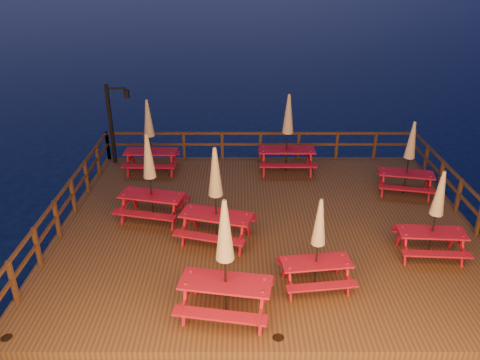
{
  "coord_description": "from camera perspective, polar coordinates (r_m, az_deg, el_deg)",
  "views": [
    {
      "loc": [
        -0.79,
        -11.88,
        7.47
      ],
      "look_at": [
        -0.78,
        0.6,
        1.52
      ],
      "focal_mm": 35.0,
      "sensor_mm": 36.0,
      "label": 1
    }
  ],
  "objects": [
    {
      "name": "lamp_post",
      "position": [
        17.86,
        -15.09,
        7.44
      ],
      "size": [
        0.85,
        0.18,
        3.0
      ],
      "color": "black",
      "rests_on": "deck"
    },
    {
      "name": "picnic_table_6",
      "position": [
        16.87,
        -10.97,
        5.37
      ],
      "size": [
        1.91,
        1.58,
        2.68
      ],
      "rotation": [
        0.0,
        0.0,
        -0.02
      ],
      "color": "maroon",
      "rests_on": "deck"
    },
    {
      "name": "deck",
      "position": [
        13.95,
        3.24,
        -5.94
      ],
      "size": [
        12.0,
        10.0,
        0.4
      ],
      "primitive_type": "cube",
      "color": "#492D17",
      "rests_on": "ground"
    },
    {
      "name": "picnic_table_2",
      "position": [
        15.93,
        19.92,
        2.63
      ],
      "size": [
        1.99,
        1.75,
        2.48
      ],
      "rotation": [
        0.0,
        0.0,
        -0.21
      ],
      "color": "maroon",
      "rests_on": "deck"
    },
    {
      "name": "ground",
      "position": [
        14.06,
        3.22,
        -6.64
      ],
      "size": [
        500.0,
        500.0,
        0.0
      ],
      "primitive_type": "plane",
      "color": "black",
      "rests_on": "ground"
    },
    {
      "name": "picnic_table_4",
      "position": [
        12.75,
        22.78,
        -3.79
      ],
      "size": [
        1.78,
        1.49,
        2.43
      ],
      "rotation": [
        0.0,
        0.0,
        -0.06
      ],
      "color": "maroon",
      "rests_on": "deck"
    },
    {
      "name": "picnic_table_1",
      "position": [
        16.66,
        5.82,
        5.8
      ],
      "size": [
        2.02,
        1.67,
        2.87
      ],
      "rotation": [
        0.0,
        0.0,
        -0.01
      ],
      "color": "maroon",
      "rests_on": "deck"
    },
    {
      "name": "picnic_table_0",
      "position": [
        9.81,
        -1.82,
        -9.45
      ],
      "size": [
        2.2,
        1.91,
        2.8
      ],
      "rotation": [
        0.0,
        0.0,
        -0.16
      ],
      "color": "maroon",
      "rests_on": "deck"
    },
    {
      "name": "picnic_table_7",
      "position": [
        12.33,
        -2.98,
        -1.75
      ],
      "size": [
        2.29,
        2.05,
        2.76
      ],
      "rotation": [
        0.0,
        0.0,
        -0.28
      ],
      "color": "maroon",
      "rests_on": "deck"
    },
    {
      "name": "railing",
      "position": [
        15.07,
        2.98,
        0.73
      ],
      "size": [
        11.8,
        9.75,
        1.1
      ],
      "color": "#392612",
      "rests_on": "deck"
    },
    {
      "name": "deck_piles",
      "position": [
        14.22,
        3.19,
        -7.66
      ],
      "size": [
        11.44,
        9.44,
        1.4
      ],
      "color": "#392612",
      "rests_on": "ground"
    },
    {
      "name": "picnic_table_3",
      "position": [
        10.86,
        9.47,
        -7.57
      ],
      "size": [
        1.78,
        1.53,
        2.33
      ],
      "rotation": [
        0.0,
        0.0,
        0.13
      ],
      "color": "maroon",
      "rests_on": "deck"
    },
    {
      "name": "picnic_table_5",
      "position": [
        13.66,
        -10.92,
        0.43
      ],
      "size": [
        2.17,
        1.92,
        2.67
      ],
      "rotation": [
        0.0,
        0.0,
        -0.23
      ],
      "color": "maroon",
      "rests_on": "deck"
    }
  ]
}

